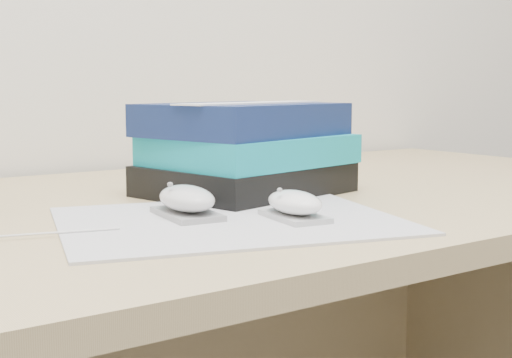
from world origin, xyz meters
TOP-DOWN VIEW (x-y plane):
  - desk at (0.00, 1.64)m, footprint 1.60×0.80m
  - mousepad at (-0.12, 1.41)m, footprint 0.46×0.40m
  - mouse_rear at (-0.15, 1.46)m, footprint 0.07×0.11m
  - mouse_front at (-0.06, 1.37)m, footprint 0.06×0.10m
  - usb_cable at (-0.35, 1.46)m, footprint 0.19×0.05m
  - book_stack at (0.02, 1.59)m, footprint 0.31×0.27m

SIDE VIEW (x-z plane):
  - desk at x=0.00m, z-range 0.13..0.86m
  - mousepad at x=-0.12m, z-range 0.73..0.73m
  - usb_cable at x=-0.35m, z-range 0.73..0.74m
  - mouse_front at x=-0.06m, z-range 0.73..0.77m
  - mouse_rear at x=-0.15m, z-range 0.73..0.77m
  - book_stack at x=0.02m, z-range 0.73..0.86m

